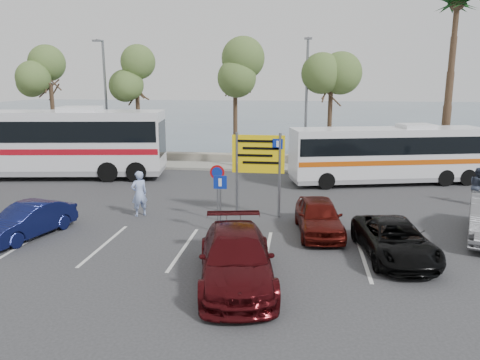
# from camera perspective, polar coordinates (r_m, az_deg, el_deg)

# --- Properties ---
(ground) EXTENTS (120.00, 120.00, 0.00)m
(ground) POSITION_cam_1_polar(r_m,az_deg,el_deg) (17.25, -2.16, -7.36)
(ground) COLOR #2E2F31
(ground) RESTS_ON ground
(kerb_strip) EXTENTS (44.00, 2.40, 0.15)m
(kerb_strip) POSITION_cam_1_polar(r_m,az_deg,el_deg) (30.67, 2.21, 1.57)
(kerb_strip) COLOR gray
(kerb_strip) RESTS_ON ground
(seawall) EXTENTS (48.00, 0.80, 0.60)m
(seawall) POSITION_cam_1_polar(r_m,az_deg,el_deg) (32.59, 2.54, 2.62)
(seawall) COLOR gray
(seawall) RESTS_ON ground
(sea) EXTENTS (140.00, 140.00, 0.00)m
(sea) POSITION_cam_1_polar(r_m,az_deg,el_deg) (76.27, 5.47, 7.96)
(sea) COLOR #3F5466
(sea) RESTS_ON ground
(tree_far_left) EXTENTS (3.20, 3.20, 7.60)m
(tree_far_left) POSITION_cam_1_polar(r_m,az_deg,el_deg) (34.36, -22.22, 12.34)
(tree_far_left) COLOR #382619
(tree_far_left) RESTS_ON kerb_strip
(tree_left) EXTENTS (3.20, 3.20, 7.20)m
(tree_left) POSITION_cam_1_polar(r_m,az_deg,el_deg) (31.87, -12.52, 12.43)
(tree_left) COLOR #382619
(tree_left) RESTS_ON kerb_strip
(tree_mid) EXTENTS (3.20, 3.20, 8.00)m
(tree_mid) POSITION_cam_1_polar(r_m,az_deg,el_deg) (30.31, -0.59, 13.96)
(tree_mid) COLOR #382619
(tree_mid) RESTS_ON kerb_strip
(tree_right) EXTENTS (3.20, 3.20, 7.40)m
(tree_right) POSITION_cam_1_polar(r_m,az_deg,el_deg) (30.05, 11.11, 12.82)
(tree_right) COLOR #382619
(tree_right) RESTS_ON kerb_strip
(palm_tree) EXTENTS (4.80, 4.80, 11.20)m
(palm_tree) POSITION_cam_1_polar(r_m,az_deg,el_deg) (31.50, 24.94, 18.67)
(palm_tree) COLOR #382619
(palm_tree) RESTS_ON kerb_strip
(street_lamp_left) EXTENTS (0.45, 1.15, 8.01)m
(street_lamp_left) POSITION_cam_1_polar(r_m,az_deg,el_deg) (32.18, -16.10, 9.73)
(street_lamp_left) COLOR slate
(street_lamp_left) RESTS_ON kerb_strip
(street_lamp_right) EXTENTS (0.45, 1.15, 8.01)m
(street_lamp_right) POSITION_cam_1_polar(r_m,az_deg,el_deg) (29.54, 8.09, 9.89)
(street_lamp_right) COLOR slate
(street_lamp_right) RESTS_ON kerb_strip
(direction_sign) EXTENTS (2.20, 0.12, 3.60)m
(direction_sign) POSITION_cam_1_polar(r_m,az_deg,el_deg) (19.57, 2.25, 2.39)
(direction_sign) COLOR slate
(direction_sign) RESTS_ON ground
(sign_no_stop) EXTENTS (0.60, 0.08, 2.35)m
(sign_no_stop) POSITION_cam_1_polar(r_m,az_deg,el_deg) (19.16, -2.78, -0.44)
(sign_no_stop) COLOR slate
(sign_no_stop) RESTS_ON ground
(sign_parking) EXTENTS (0.50, 0.07, 2.25)m
(sign_parking) POSITION_cam_1_polar(r_m,az_deg,el_deg) (17.59, -2.41, -1.96)
(sign_parking) COLOR slate
(sign_parking) RESTS_ON ground
(lane_markings) EXTENTS (12.02, 4.20, 0.01)m
(lane_markings) POSITION_cam_1_polar(r_m,az_deg,el_deg) (16.55, -6.68, -8.29)
(lane_markings) COLOR silver
(lane_markings) RESTS_ON ground
(coach_bus_left) EXTENTS (13.71, 4.78, 4.19)m
(coach_bus_left) POSITION_cam_1_polar(r_m,az_deg,el_deg) (29.79, -22.32, 3.97)
(coach_bus_left) COLOR silver
(coach_bus_left) RESTS_ON ground
(coach_bus_right) EXTENTS (10.87, 4.79, 3.32)m
(coach_bus_right) POSITION_cam_1_polar(r_m,az_deg,el_deg) (27.26, 17.45, 2.77)
(coach_bus_right) COLOR silver
(coach_bus_right) RESTS_ON ground
(car_blue) EXTENTS (2.30, 4.04, 1.26)m
(car_blue) POSITION_cam_1_polar(r_m,az_deg,el_deg) (19.14, -24.44, -4.51)
(car_blue) COLOR #0E1442
(car_blue) RESTS_ON ground
(car_maroon) EXTENTS (2.97, 5.44, 1.49)m
(car_maroon) POSITION_cam_1_polar(r_m,az_deg,el_deg) (13.60, -0.48, -9.53)
(car_maroon) COLOR #440B0E
(car_maroon) RESTS_ON ground
(car_red) EXTENTS (2.01, 4.13, 1.36)m
(car_red) POSITION_cam_1_polar(r_m,az_deg,el_deg) (18.03, 9.57, -4.37)
(car_red) COLOR #4C0E0A
(car_red) RESTS_ON ground
(suv_black) EXTENTS (2.58, 4.62, 1.22)m
(suv_black) POSITION_cam_1_polar(r_m,az_deg,el_deg) (16.30, 18.33, -6.92)
(suv_black) COLOR black
(suv_black) RESTS_ON ground
(pedestrian_near) EXTENTS (0.85, 0.83, 1.96)m
(pedestrian_near) POSITION_cam_1_polar(r_m,az_deg,el_deg) (20.42, -12.19, -1.62)
(pedestrian_near) COLOR #9CB1E3
(pedestrian_near) RESTS_ON ground
(pedestrian_far) EXTENTS (0.73, 0.90, 1.75)m
(pedestrian_far) POSITION_cam_1_polar(r_m,az_deg,el_deg) (24.46, 27.01, -0.66)
(pedestrian_far) COLOR #333A4D
(pedestrian_far) RESTS_ON ground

